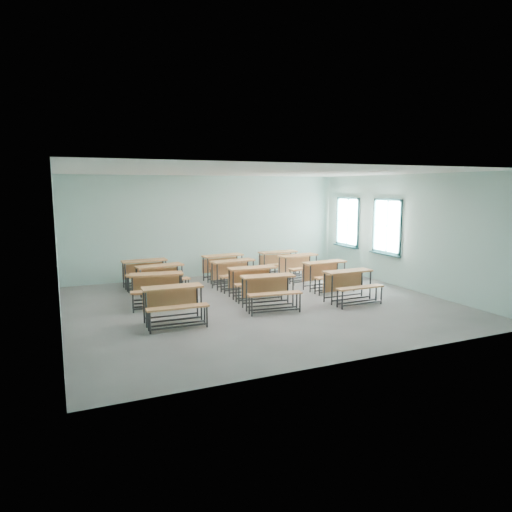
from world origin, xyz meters
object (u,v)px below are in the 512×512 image
Objects in this scene: desk_unit_r0c0 at (174,299)px; desk_unit_r3c1 at (224,264)px; desk_unit_r2c1 at (235,270)px; desk_unit_r3c0 at (146,269)px; desk_unit_r2c0 at (161,275)px; desk_unit_r1c2 at (327,271)px; desk_unit_r0c2 at (350,281)px; desk_unit_r1c1 at (254,278)px; desk_unit_r0c1 at (269,287)px; desk_unit_r1c0 at (157,285)px; desk_unit_r3c2 at (280,260)px; desk_unit_r2c2 at (300,264)px.

desk_unit_r0c0 is 4.54m from desk_unit_r3c1.
desk_unit_r3c0 is (-2.30, 1.07, 0.00)m from desk_unit_r2c1.
desk_unit_r1c2 is at bearing -24.40° from desk_unit_r2c0.
desk_unit_r2c0 and desk_unit_r2c1 have the same top height.
desk_unit_r3c0 is at bearing 149.91° from desk_unit_r1c2.
desk_unit_r0c2 and desk_unit_r1c1 have the same top height.
desk_unit_r0c2 is 0.93× the size of desk_unit_r2c0.
desk_unit_r0c1 and desk_unit_r3c0 have the same top height.
desk_unit_r0c1 and desk_unit_r1c0 have the same top height.
desk_unit_r3c0 is (0.12, 2.17, 0.00)m from desk_unit_r1c0.
desk_unit_r3c0 is 1.01× the size of desk_unit_r3c2.
desk_unit_r1c1 is 2.22m from desk_unit_r1c2.
desk_unit_r1c2 is (0.21, 1.41, 0.00)m from desk_unit_r0c2.
desk_unit_r1c0 is 1.01× the size of desk_unit_r2c1.
desk_unit_r0c1 is at bearing 172.63° from desk_unit_r0c2.
desk_unit_r0c1 is 1.03× the size of desk_unit_r1c2.
desk_unit_r0c0 is 1.59m from desk_unit_r1c0.
desk_unit_r3c1 is at bearing 58.58° from desk_unit_r0c0.
desk_unit_r1c2 is (4.66, 1.45, 0.00)m from desk_unit_r0c0.
desk_unit_r1c2 is at bearing 6.22° from desk_unit_r1c0.
desk_unit_r0c0 is at bearing -138.43° from desk_unit_r2c1.
desk_unit_r1c0 and desk_unit_r3c2 have the same top height.
desk_unit_r3c1 is (-1.96, 3.76, 0.00)m from desk_unit_r0c2.
desk_unit_r2c0 is 1.05m from desk_unit_r3c0.
desk_unit_r0c1 is 1.17m from desk_unit_r1c1.
desk_unit_r0c1 and desk_unit_r2c1 have the same top height.
desk_unit_r2c1 is (0.07, 2.42, 0.00)m from desk_unit_r0c1.
desk_unit_r0c2 is 4.94m from desk_unit_r2c0.
desk_unit_r1c2 is at bearing 19.09° from desk_unit_r0c0.
desk_unit_r1c2 is 1.01× the size of desk_unit_r3c2.
desk_unit_r0c1 is (2.34, 0.27, 0.00)m from desk_unit_r0c0.
desk_unit_r2c1 is at bearing 94.97° from desk_unit_r0c1.
desk_unit_r3c0 is (-2.34, 2.33, 0.00)m from desk_unit_r1c1.
desk_unit_r3c0 is at bearing 148.35° from desk_unit_r2c1.
desk_unit_r2c2 is (2.17, 1.43, 0.00)m from desk_unit_r1c1.
desk_unit_r3c1 is (2.49, 3.79, 0.00)m from desk_unit_r0c0.
desk_unit_r3c1 is at bearing 177.85° from desk_unit_r3c2.
desk_unit_r2c1 is at bearing 94.79° from desk_unit_r1c1.
desk_unit_r0c0 is 0.95× the size of desk_unit_r0c1.
desk_unit_r1c1 is 0.97× the size of desk_unit_r3c1.
desk_unit_r2c1 is 1.01× the size of desk_unit_r3c1.
desk_unit_r0c1 is at bearing -92.25° from desk_unit_r1c1.
desk_unit_r3c2 is at bearing 6.66° from desk_unit_r2c0.
desk_unit_r2c1 is (2.08, -0.04, 0.00)m from desk_unit_r2c0.
desk_unit_r3c0 is 0.97× the size of desk_unit_r3c1.
desk_unit_r0c1 is 1.04× the size of desk_unit_r1c1.
desk_unit_r3c1 is (0.08, 1.10, 0.00)m from desk_unit_r2c1.
desk_unit_r2c0 is at bearing 81.39° from desk_unit_r1c0.
desk_unit_r3c0 is (-2.24, 3.49, 0.00)m from desk_unit_r0c1.
desk_unit_r3c1 is 1.88m from desk_unit_r3c2.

